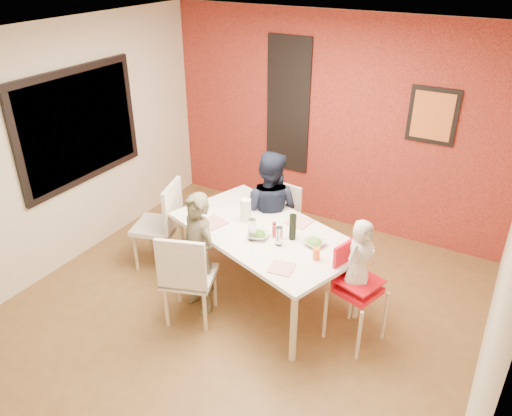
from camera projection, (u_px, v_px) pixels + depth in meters
The scene contains 35 objects.
ground at pixel (242, 309), 5.19m from camera, with size 4.50×4.50×0.00m, color brown.
ceiling at pixel (237, 39), 3.92m from camera, with size 4.50×4.50×0.02m, color silver.
wall_back at pixel (332, 124), 6.28m from camera, with size 4.50×0.02×2.70m, color beige.
wall_front at pixel (35, 346), 2.82m from camera, with size 4.50×0.02×2.70m, color beige.
wall_left at pixel (66, 148), 5.53m from camera, with size 0.02×4.50×2.70m, color beige.
wall_right at pixel (508, 261), 3.58m from camera, with size 0.02×4.50×2.70m, color beige.
brick_accent_wall at pixel (331, 124), 6.27m from camera, with size 4.50×0.02×2.70m, color maroon.
picture_window_frame at pixel (79, 126), 5.57m from camera, with size 0.05×1.70×1.30m, color black.
picture_window_pane at pixel (80, 127), 5.57m from camera, with size 0.02×1.55×1.15m, color black.
glassblock_strip at pixel (288, 106), 6.44m from camera, with size 0.55×0.03×1.70m, color silver.
glassblock_surround at pixel (288, 106), 6.44m from camera, with size 0.60×0.03×1.76m, color black.
art_print_frame at pixel (433, 116), 5.59m from camera, with size 0.54×0.03×0.64m, color black.
art_print_canvas at pixel (432, 116), 5.58m from camera, with size 0.44×0.01×0.54m, color orange.
dining_table at pixel (265, 236), 5.06m from camera, with size 2.17×1.64×0.80m.
chair_near at pixel (186, 275), 4.75m from camera, with size 0.60×0.60×1.02m.
chair_far at pixel (279, 218), 5.84m from camera, with size 0.47×0.47×0.92m.
chair_left at pixel (164, 220), 5.65m from camera, with size 0.60×0.60×1.04m.
high_chair at pixel (354, 284), 4.56m from camera, with size 0.53×0.53×1.01m.
child_near at pixel (198, 254), 4.92m from camera, with size 0.47×0.31×1.30m, color brown.
child_far at pixel (269, 212), 5.56m from camera, with size 0.70×0.54×1.43m, color black.
toddler at pixel (360, 255), 4.38m from camera, with size 0.34×0.22×0.69m, color beige.
plate_near_left at pixel (213, 223), 5.16m from camera, with size 0.24×0.24×0.01m, color silver.
plate_far_mid at pixel (299, 222), 5.17m from camera, with size 0.24×0.24×0.01m, color white.
plate_near_right at pixel (281, 268), 4.44m from camera, with size 0.21×0.21×0.01m, color white.
plate_far_left at pixel (255, 200), 5.60m from camera, with size 0.23×0.23×0.01m, color silver.
salad_bowl_a at pixel (258, 235), 4.90m from camera, with size 0.22×0.22×0.05m, color silver.
salad_bowl_b at pixel (314, 243), 4.78m from camera, with size 0.21×0.21×0.05m, color silver.
wine_bottle at pixel (293, 227), 4.83m from camera, with size 0.07×0.07×0.27m, color black.
wine_glass_a at pixel (252, 230), 4.82m from camera, with size 0.08×0.08×0.22m, color silver.
wine_glass_b at pixel (279, 236), 4.75m from camera, with size 0.07×0.07×0.19m, color white.
paper_towel_roll at pixel (246, 210), 5.15m from camera, with size 0.11×0.11×0.25m, color silver.
condiment_red at pixel (274, 232), 4.88m from camera, with size 0.03×0.03×0.13m, color red.
condiment_green at pixel (281, 233), 4.86m from camera, with size 0.03×0.03×0.14m, color #366C24.
condiment_brown at pixel (274, 229), 4.91m from camera, with size 0.04×0.04×0.15m, color brown.
sippy_cup at pixel (316, 254), 4.55m from camera, with size 0.06×0.06×0.11m, color orange.
Camera 1 is at (2.13, -3.48, 3.37)m, focal length 35.00 mm.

